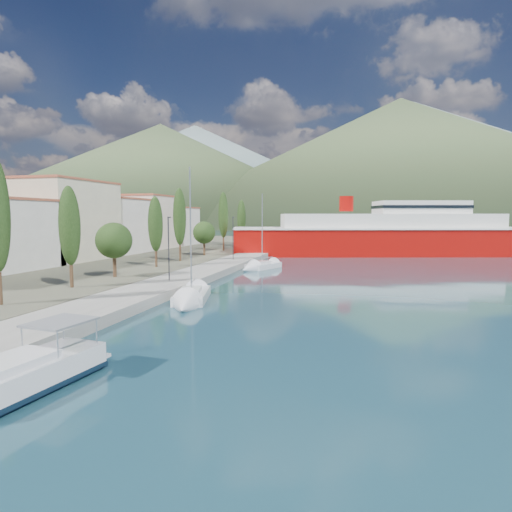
# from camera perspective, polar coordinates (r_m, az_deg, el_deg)

# --- Properties ---
(ground) EXTENTS (1400.00, 1400.00, 0.00)m
(ground) POSITION_cam_1_polar(r_m,az_deg,el_deg) (141.79, 10.43, 2.39)
(ground) COLOR #1B3E4B
(quay) EXTENTS (5.00, 88.00, 0.80)m
(quay) POSITION_cam_1_polar(r_m,az_deg,el_deg) (51.00, -6.57, -2.05)
(quay) COLOR gray
(quay) RESTS_ON ground
(land_strip) EXTENTS (70.00, 148.00, 0.70)m
(land_strip) POSITION_cam_1_polar(r_m,az_deg,el_deg) (80.29, -30.11, -0.10)
(land_strip) COLOR #565644
(land_strip) RESTS_ON ground
(hills_far) EXTENTS (1480.00, 900.00, 180.00)m
(hills_far) POSITION_cam_1_polar(r_m,az_deg,el_deg) (656.90, 25.81, 10.90)
(hills_far) COLOR slate
(hills_far) RESTS_ON ground
(hills_near) EXTENTS (1010.00, 520.00, 115.00)m
(hills_near) POSITION_cam_1_polar(r_m,az_deg,el_deg) (406.04, 27.12, 10.66)
(hills_near) COLOR #455834
(hills_near) RESTS_ON ground
(town_buildings) EXTENTS (9.20, 69.20, 11.30)m
(town_buildings) POSITION_cam_1_polar(r_m,az_deg,el_deg) (71.14, -21.06, 3.87)
(town_buildings) COLOR beige
(town_buildings) RESTS_ON land_strip
(tree_row) EXTENTS (3.66, 63.40, 10.62)m
(tree_row) POSITION_cam_1_polar(r_m,az_deg,el_deg) (57.99, -11.08, 4.07)
(tree_row) COLOR #47301E
(tree_row) RESTS_ON land_strip
(lamp_posts) EXTENTS (0.15, 44.25, 6.06)m
(lamp_posts) POSITION_cam_1_polar(r_m,az_deg,el_deg) (40.71, -11.99, 1.24)
(lamp_posts) COLOR #2D2D33
(lamp_posts) RESTS_ON quay
(sailboat_near) EXTENTS (4.37, 8.53, 11.76)m
(sailboat_near) POSITION_cam_1_polar(r_m,az_deg,el_deg) (33.80, -8.99, -5.96)
(sailboat_near) COLOR silver
(sailboat_near) RESTS_ON ground
(sailboat_mid) EXTENTS (4.84, 7.66, 10.75)m
(sailboat_mid) POSITION_cam_1_polar(r_m,az_deg,el_deg) (55.24, -0.02, -1.55)
(sailboat_mid) COLOR silver
(sailboat_mid) RESTS_ON ground
(ferry) EXTENTS (57.00, 25.63, 11.09)m
(ferry) POSITION_cam_1_polar(r_m,az_deg,el_deg) (81.19, 17.34, 2.56)
(ferry) COLOR #9F0A06
(ferry) RESTS_ON ground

